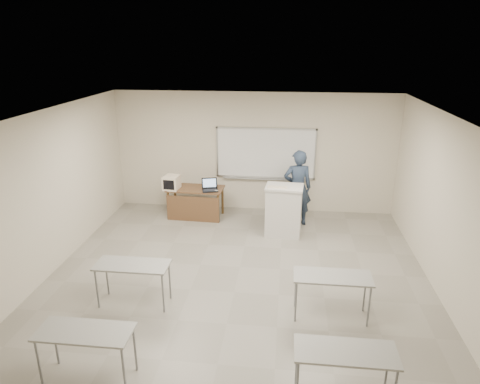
# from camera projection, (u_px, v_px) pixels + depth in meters

# --- Properties ---
(floor) EXTENTS (7.00, 8.00, 0.01)m
(floor) POSITION_uv_depth(u_px,v_px,m) (234.00, 292.00, 7.46)
(floor) COLOR gray
(floor) RESTS_ON ground
(whiteboard) EXTENTS (2.48, 0.10, 1.31)m
(whiteboard) POSITION_uv_depth(u_px,v_px,m) (266.00, 154.00, 10.65)
(whiteboard) COLOR white
(whiteboard) RESTS_ON floor
(student_desks) EXTENTS (4.40, 2.20, 0.73)m
(student_desks) POSITION_uv_depth(u_px,v_px,m) (222.00, 304.00, 5.97)
(student_desks) COLOR gray
(student_desks) RESTS_ON floor
(instructor_desk) EXTENTS (1.35, 0.68, 0.75)m
(instructor_desk) POSITION_uv_depth(u_px,v_px,m) (195.00, 198.00, 10.41)
(instructor_desk) COLOR brown
(instructor_desk) RESTS_ON floor
(podium) EXTENTS (0.81, 0.59, 1.15)m
(podium) POSITION_uv_depth(u_px,v_px,m) (284.00, 210.00, 9.52)
(podium) COLOR silver
(podium) RESTS_ON floor
(crt_monitor) EXTENTS (0.36, 0.41, 0.34)m
(crt_monitor) POSITION_uv_depth(u_px,v_px,m) (172.00, 182.00, 10.33)
(crt_monitor) COLOR beige
(crt_monitor) RESTS_ON instructor_desk
(laptop) EXTENTS (0.37, 0.34, 0.27)m
(laptop) POSITION_uv_depth(u_px,v_px,m) (211.00, 188.00, 10.27)
(laptop) COLOR black
(laptop) RESTS_ON instructor_desk
(mouse) EXTENTS (0.10, 0.07, 0.04)m
(mouse) POSITION_uv_depth(u_px,v_px,m) (216.00, 191.00, 10.19)
(mouse) COLOR #B2B6B9
(mouse) RESTS_ON instructor_desk
(keyboard) EXTENTS (0.43, 0.16, 0.02)m
(keyboard) POSITION_uv_depth(u_px,v_px,m) (277.00, 187.00, 9.23)
(keyboard) COLOR beige
(keyboard) RESTS_ON podium
(presenter) EXTENTS (0.72, 0.52, 1.81)m
(presenter) POSITION_uv_depth(u_px,v_px,m) (297.00, 188.00, 9.96)
(presenter) COLOR black
(presenter) RESTS_ON floor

